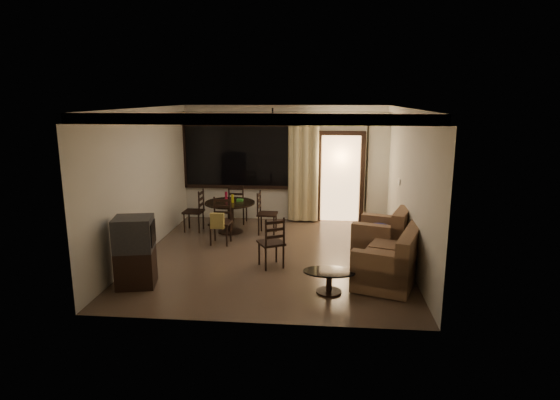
# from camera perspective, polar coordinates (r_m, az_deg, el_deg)

# --- Properties ---
(ground) EXTENTS (5.50, 5.50, 0.00)m
(ground) POSITION_cam_1_polar(r_m,az_deg,el_deg) (9.09, -0.85, -6.79)
(ground) COLOR #7F6651
(ground) RESTS_ON ground
(room_shell) EXTENTS (5.50, 6.70, 5.50)m
(room_shell) POSITION_cam_1_polar(r_m,az_deg,el_deg) (10.37, 3.45, 6.01)
(room_shell) COLOR beige
(room_shell) RESTS_ON ground
(dining_table) EXTENTS (1.12, 1.12, 0.92)m
(dining_table) POSITION_cam_1_polar(r_m,az_deg,el_deg) (10.52, -6.10, -1.01)
(dining_table) COLOR black
(dining_table) RESTS_ON ground
(dining_chair_west) EXTENTS (0.44, 0.44, 0.95)m
(dining_chair_west) POSITION_cam_1_polar(r_m,az_deg,el_deg) (10.82, -10.39, -2.25)
(dining_chair_west) COLOR black
(dining_chair_west) RESTS_ON ground
(dining_chair_east) EXTENTS (0.44, 0.44, 0.95)m
(dining_chair_east) POSITION_cam_1_polar(r_m,az_deg,el_deg) (10.43, -1.61, -2.60)
(dining_chair_east) COLOR black
(dining_chair_east) RESTS_ON ground
(dining_chair_south) EXTENTS (0.44, 0.49, 0.95)m
(dining_chair_south) POSITION_cam_1_polar(r_m,az_deg,el_deg) (9.78, -7.27, -3.59)
(dining_chair_south) COLOR black
(dining_chair_south) RESTS_ON ground
(dining_chair_north) EXTENTS (0.44, 0.44, 0.95)m
(dining_chair_north) POSITION_cam_1_polar(r_m,az_deg,el_deg) (11.33, -5.14, -1.41)
(dining_chair_north) COLOR black
(dining_chair_north) RESTS_ON ground
(tv_cabinet) EXTENTS (0.70, 0.65, 1.14)m
(tv_cabinet) POSITION_cam_1_polar(r_m,az_deg,el_deg) (7.88, -17.26, -6.04)
(tv_cabinet) COLOR black
(tv_cabinet) RESTS_ON ground
(sofa) EXTENTS (1.37, 1.85, 0.88)m
(sofa) POSITION_cam_1_polar(r_m,az_deg,el_deg) (8.03, 13.59, -7.12)
(sofa) COLOR #4B3123
(sofa) RESTS_ON ground
(armchair) EXTENTS (1.19, 1.19, 0.94)m
(armchair) POSITION_cam_1_polar(r_m,az_deg,el_deg) (9.03, 12.62, -4.61)
(armchair) COLOR #4B3123
(armchair) RESTS_ON ground
(coffee_table) EXTENTS (0.81, 0.49, 0.36)m
(coffee_table) POSITION_cam_1_polar(r_m,az_deg,el_deg) (7.42, 6.01, -9.45)
(coffee_table) COLOR black
(coffee_table) RESTS_ON ground
(side_chair) EXTENTS (0.56, 0.56, 0.94)m
(side_chair) POSITION_cam_1_polar(r_m,az_deg,el_deg) (8.43, -1.05, -6.35)
(side_chair) COLOR black
(side_chair) RESTS_ON ground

